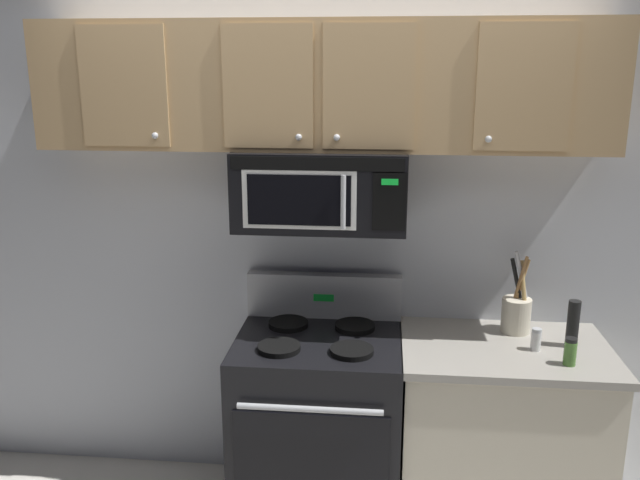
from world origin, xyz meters
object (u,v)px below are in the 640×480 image
Objects in this scene: utensil_crock_cream at (517,311)px; spice_jar at (570,352)px; salt_shaker at (536,339)px; pepper_mill at (573,324)px; stove_range at (319,423)px; over_range_microwave at (321,189)px.

spice_jar is (0.16, -0.34, -0.04)m from utensil_crock_cream.
salt_shaker is 0.19m from pepper_mill.
stove_range reaches higher than salt_shaker.
over_range_microwave is 3.56× the size of pepper_mill.
utensil_crock_cream is (0.91, 0.18, 0.53)m from stove_range.
utensil_crock_cream is 0.22m from salt_shaker.
utensil_crock_cream is 0.26m from pepper_mill.
utensil_crock_cream is at bearing 3.83° from over_range_microwave.
over_range_microwave reaches higher than spice_jar.
pepper_mill reaches higher than spice_jar.
stove_range is 1.11m from over_range_microwave.
over_range_microwave reaches higher than utensil_crock_cream.
stove_range is at bearing -168.98° from utensil_crock_cream.
stove_range is 1.47× the size of over_range_microwave.
over_range_microwave is 1.08m from utensil_crock_cream.
spice_jar is (1.07, -0.28, -0.62)m from over_range_microwave.
utensil_crock_cream reaches higher than stove_range.
pepper_mill reaches higher than salt_shaker.
salt_shaker is 0.85× the size of spice_jar.
utensil_crock_cream reaches higher than salt_shaker.
salt_shaker is at bearing 128.40° from spice_jar.
spice_jar is (0.11, -0.14, 0.01)m from salt_shaker.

